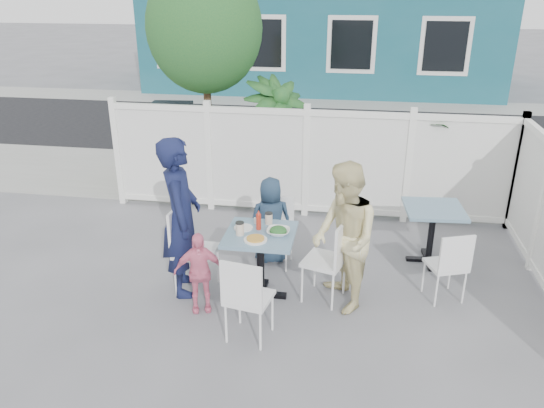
% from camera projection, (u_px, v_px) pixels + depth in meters
% --- Properties ---
extents(ground, '(80.00, 80.00, 0.00)m').
position_uv_depth(ground, '(273.00, 300.00, 5.85)').
color(ground, slate).
extents(near_sidewalk, '(24.00, 2.60, 0.01)m').
position_uv_depth(near_sidewalk, '(307.00, 182.00, 9.31)').
color(near_sidewalk, gray).
rests_on(near_sidewalk, ground).
extents(street, '(24.00, 5.00, 0.01)m').
position_uv_depth(street, '(323.00, 129.00, 12.68)').
color(street, black).
rests_on(street, ground).
extents(far_sidewalk, '(24.00, 1.60, 0.01)m').
position_uv_depth(far_sidewalk, '(331.00, 103.00, 15.50)').
color(far_sidewalk, gray).
rests_on(far_sidewalk, ground).
extents(fence_back, '(5.86, 0.08, 1.60)m').
position_uv_depth(fence_back, '(306.00, 165.00, 7.72)').
color(fence_back, white).
rests_on(fence_back, ground).
extents(tree, '(1.80, 1.62, 3.59)m').
position_uv_depth(tree, '(204.00, 29.00, 8.09)').
color(tree, '#382316').
rests_on(tree, ground).
extents(utility_cabinet, '(0.69, 0.52, 1.21)m').
position_uv_depth(utility_cabinet, '(173.00, 140.00, 9.63)').
color(utility_cabinet, gold).
rests_on(utility_cabinet, ground).
extents(potted_shrub_a, '(1.51, 1.51, 1.91)m').
position_uv_depth(potted_shrub_a, '(274.00, 139.00, 8.37)').
color(potted_shrub_a, '#1A5025').
rests_on(potted_shrub_a, ground).
extents(potted_shrub_b, '(1.80, 1.79, 1.51)m').
position_uv_depth(potted_shrub_b, '(427.00, 161.00, 8.01)').
color(potted_shrub_b, '#1A5025').
rests_on(potted_shrub_b, ground).
extents(main_table, '(0.74, 0.74, 0.78)m').
position_uv_depth(main_table, '(260.00, 248.00, 5.71)').
color(main_table, '#416E83').
rests_on(main_table, ground).
extents(spare_table, '(0.74, 0.74, 0.73)m').
position_uv_depth(spare_table, '(433.00, 220.00, 6.46)').
color(spare_table, '#416E83').
rests_on(spare_table, ground).
extents(chair_left, '(0.46, 0.48, 0.99)m').
position_uv_depth(chair_left, '(188.00, 243.00, 5.87)').
color(chair_left, white).
rests_on(chair_left, ground).
extents(chair_right, '(0.53, 0.54, 0.95)m').
position_uv_depth(chair_right, '(332.00, 255.00, 5.65)').
color(chair_right, white).
rests_on(chair_right, ground).
extents(chair_back, '(0.40, 0.39, 0.84)m').
position_uv_depth(chair_back, '(277.00, 226.00, 6.48)').
color(chair_back, white).
rests_on(chair_back, ground).
extents(chair_near, '(0.48, 0.47, 0.91)m').
position_uv_depth(chair_near, '(246.00, 294.00, 4.99)').
color(chair_near, white).
rests_on(chair_near, ground).
extents(chair_spare, '(0.48, 0.48, 0.83)m').
position_uv_depth(chair_spare, '(450.00, 262.00, 5.65)').
color(chair_spare, white).
rests_on(chair_spare, ground).
extents(man, '(0.58, 0.74, 1.79)m').
position_uv_depth(man, '(181.00, 217.00, 5.73)').
color(man, '#13183B').
rests_on(man, ground).
extents(woman, '(0.86, 0.95, 1.61)m').
position_uv_depth(woman, '(344.00, 238.00, 5.47)').
color(woman, '#D2B850').
rests_on(woman, ground).
extents(boy, '(0.62, 0.50, 1.09)m').
position_uv_depth(boy, '(271.00, 221.00, 6.49)').
color(boy, '#20354B').
rests_on(boy, ground).
extents(toddler, '(0.57, 0.37, 0.90)m').
position_uv_depth(toddler, '(199.00, 272.00, 5.53)').
color(toddler, pink).
rests_on(toddler, ground).
extents(plate_main, '(0.25, 0.25, 0.02)m').
position_uv_depth(plate_main, '(255.00, 240.00, 5.47)').
color(plate_main, white).
rests_on(plate_main, main_table).
extents(plate_side, '(0.21, 0.21, 0.01)m').
position_uv_depth(plate_side, '(243.00, 228.00, 5.74)').
color(plate_side, white).
rests_on(plate_side, main_table).
extents(salad_bowl, '(0.24, 0.24, 0.06)m').
position_uv_depth(salad_bowl, '(278.00, 232.00, 5.59)').
color(salad_bowl, white).
rests_on(salad_bowl, main_table).
extents(coffee_cup_a, '(0.09, 0.09, 0.13)m').
position_uv_depth(coffee_cup_a, '(240.00, 229.00, 5.57)').
color(coffee_cup_a, beige).
rests_on(coffee_cup_a, main_table).
extents(coffee_cup_b, '(0.08, 0.08, 0.12)m').
position_uv_depth(coffee_cup_b, '(269.00, 219.00, 5.83)').
color(coffee_cup_b, beige).
rests_on(coffee_cup_b, main_table).
extents(ketchup_bottle, '(0.05, 0.05, 0.17)m').
position_uv_depth(ketchup_bottle, '(259.00, 222.00, 5.69)').
color(ketchup_bottle, '#B52918').
rests_on(ketchup_bottle, main_table).
extents(salt_shaker, '(0.03, 0.03, 0.07)m').
position_uv_depth(salt_shaker, '(255.00, 221.00, 5.85)').
color(salt_shaker, white).
rests_on(salt_shaker, main_table).
extents(pepper_shaker, '(0.03, 0.03, 0.07)m').
position_uv_depth(pepper_shaker, '(259.00, 219.00, 5.88)').
color(pepper_shaker, black).
rests_on(pepper_shaker, main_table).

